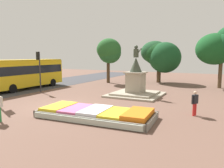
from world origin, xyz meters
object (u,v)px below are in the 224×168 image
(flower_planter, at_px, (96,114))
(statue_monument, at_px, (136,85))
(city_bus, at_px, (25,72))
(traffic_light_mid_block, at_px, (39,65))
(pedestrian_near_planter, at_px, (195,102))

(flower_planter, height_order, statue_monument, statue_monument)
(statue_monument, xyz_separation_m, city_bus, (-12.42, -1.74, 0.87))
(city_bus, bearing_deg, traffic_light_mid_block, -17.14)
(flower_planter, distance_m, city_bus, 14.52)
(flower_planter, xyz_separation_m, traffic_light_mid_block, (-9.85, 5.26, 2.53))
(statue_monument, relative_size, city_bus, 0.50)
(flower_planter, distance_m, pedestrian_near_planter, 6.07)
(flower_planter, height_order, pedestrian_near_planter, pedestrian_near_planter)
(flower_planter, xyz_separation_m, statue_monument, (-0.59, 7.97, 0.75))
(statue_monument, height_order, traffic_light_mid_block, statue_monument)
(flower_planter, bearing_deg, traffic_light_mid_block, 151.90)
(traffic_light_mid_block, bearing_deg, flower_planter, -28.10)
(pedestrian_near_planter, bearing_deg, city_bus, 170.44)
(city_bus, bearing_deg, flower_planter, -25.60)
(statue_monument, relative_size, traffic_light_mid_block, 1.15)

